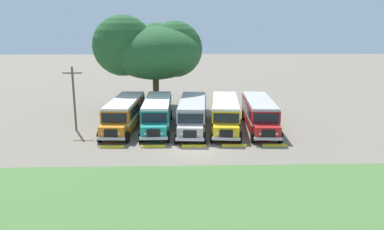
{
  "coord_description": "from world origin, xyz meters",
  "views": [
    {
      "loc": [
        -1.1,
        -29.07,
        9.75
      ],
      "look_at": [
        0.0,
        5.46,
        1.6
      ],
      "focal_mm": 35.0,
      "sensor_mm": 36.0,
      "label": 1
    }
  ],
  "objects_px": {
    "parked_bus_slot_2": "(192,113)",
    "parked_bus_slot_1": "(157,112)",
    "broad_shade_tree": "(153,50)",
    "parked_bus_slot_3": "(225,112)",
    "parked_bus_slot_0": "(125,112)",
    "parked_bus_slot_4": "(259,112)",
    "utility_pole": "(74,97)"
  },
  "relations": [
    {
      "from": "parked_bus_slot_3",
      "to": "broad_shade_tree",
      "type": "xyz_separation_m",
      "value": [
        -7.63,
        9.55,
        5.51
      ]
    },
    {
      "from": "parked_bus_slot_3",
      "to": "parked_bus_slot_4",
      "type": "xyz_separation_m",
      "value": [
        3.36,
        -0.09,
        0.0
      ]
    },
    {
      "from": "parked_bus_slot_1",
      "to": "broad_shade_tree",
      "type": "xyz_separation_m",
      "value": [
        -0.97,
        9.2,
        5.51
      ]
    },
    {
      "from": "parked_bus_slot_4",
      "to": "parked_bus_slot_0",
      "type": "bearing_deg",
      "value": -88.11
    },
    {
      "from": "parked_bus_slot_3",
      "to": "broad_shade_tree",
      "type": "distance_m",
      "value": 13.41
    },
    {
      "from": "parked_bus_slot_2",
      "to": "parked_bus_slot_0",
      "type": "bearing_deg",
      "value": -89.75
    },
    {
      "from": "parked_bus_slot_4",
      "to": "broad_shade_tree",
      "type": "bearing_deg",
      "value": -127.32
    },
    {
      "from": "parked_bus_slot_0",
      "to": "utility_pole",
      "type": "relative_size",
      "value": 1.78
    },
    {
      "from": "parked_bus_slot_1",
      "to": "parked_bus_slot_3",
      "type": "relative_size",
      "value": 0.99
    },
    {
      "from": "parked_bus_slot_2",
      "to": "broad_shade_tree",
      "type": "height_order",
      "value": "broad_shade_tree"
    },
    {
      "from": "utility_pole",
      "to": "parked_bus_slot_2",
      "type": "bearing_deg",
      "value": 1.67
    },
    {
      "from": "parked_bus_slot_2",
      "to": "parked_bus_slot_3",
      "type": "bearing_deg",
      "value": 95.24
    },
    {
      "from": "parked_bus_slot_0",
      "to": "broad_shade_tree",
      "type": "bearing_deg",
      "value": 169.72
    },
    {
      "from": "parked_bus_slot_3",
      "to": "broad_shade_tree",
      "type": "bearing_deg",
      "value": -135.59
    },
    {
      "from": "parked_bus_slot_2",
      "to": "parked_bus_slot_1",
      "type": "bearing_deg",
      "value": -92.8
    },
    {
      "from": "broad_shade_tree",
      "to": "utility_pole",
      "type": "xyz_separation_m",
      "value": [
        -6.86,
        -9.95,
        -3.77
      ]
    },
    {
      "from": "parked_bus_slot_2",
      "to": "parked_bus_slot_4",
      "type": "relative_size",
      "value": 1.0
    },
    {
      "from": "broad_shade_tree",
      "to": "parked_bus_slot_1",
      "type": "bearing_deg",
      "value": -84.0
    },
    {
      "from": "parked_bus_slot_3",
      "to": "parked_bus_slot_0",
      "type": "bearing_deg",
      "value": -86.45
    },
    {
      "from": "parked_bus_slot_0",
      "to": "utility_pole",
      "type": "distance_m",
      "value": 4.97
    },
    {
      "from": "parked_bus_slot_0",
      "to": "parked_bus_slot_3",
      "type": "xyz_separation_m",
      "value": [
        9.89,
        -0.39,
        0.0
      ]
    },
    {
      "from": "parked_bus_slot_4",
      "to": "utility_pole",
      "type": "height_order",
      "value": "utility_pole"
    },
    {
      "from": "parked_bus_slot_0",
      "to": "broad_shade_tree",
      "type": "relative_size",
      "value": 0.86
    },
    {
      "from": "parked_bus_slot_1",
      "to": "parked_bus_slot_3",
      "type": "xyz_separation_m",
      "value": [
        6.66,
        -0.36,
        0.0
      ]
    },
    {
      "from": "parked_bus_slot_3",
      "to": "parked_bus_slot_2",
      "type": "bearing_deg",
      "value": -83.07
    },
    {
      "from": "broad_shade_tree",
      "to": "utility_pole",
      "type": "bearing_deg",
      "value": -124.59
    },
    {
      "from": "parked_bus_slot_1",
      "to": "broad_shade_tree",
      "type": "bearing_deg",
      "value": -173.86
    },
    {
      "from": "parked_bus_slot_2",
      "to": "parked_bus_slot_3",
      "type": "relative_size",
      "value": 1.0
    },
    {
      "from": "broad_shade_tree",
      "to": "parked_bus_slot_0",
      "type": "bearing_deg",
      "value": -103.86
    },
    {
      "from": "utility_pole",
      "to": "parked_bus_slot_0",
      "type": "bearing_deg",
      "value": 9.64
    },
    {
      "from": "parked_bus_slot_0",
      "to": "parked_bus_slot_4",
      "type": "bearing_deg",
      "value": 91.5
    },
    {
      "from": "parked_bus_slot_0",
      "to": "broad_shade_tree",
      "type": "height_order",
      "value": "broad_shade_tree"
    }
  ]
}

